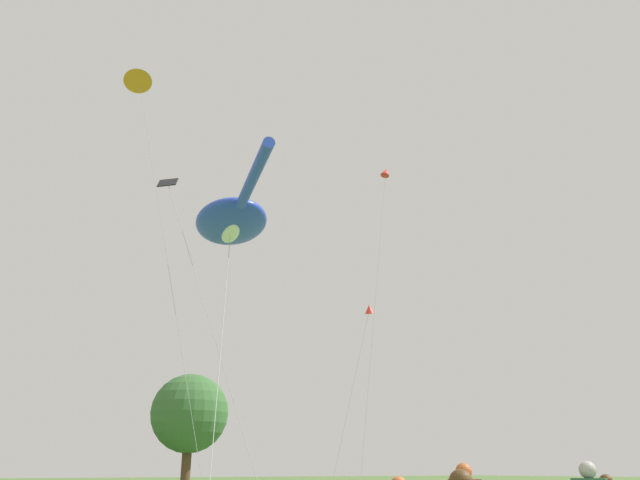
{
  "coord_description": "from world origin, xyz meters",
  "views": [
    {
      "loc": [
        -6.58,
        -3.67,
        1.61
      ],
      "look_at": [
        1.24,
        8.8,
        7.06
      ],
      "focal_mm": 34.96,
      "sensor_mm": 36.0,
      "label": 1
    }
  ],
  "objects_px": {
    "big_show_kite": "(232,221)",
    "small_kite_box_yellow": "(369,311)",
    "tree_shrub_far": "(190,413)",
    "small_kite_delta_white": "(138,75)",
    "small_kite_stunt_black": "(385,177)",
    "small_kite_diamond_red": "(173,200)"
  },
  "relations": [
    {
      "from": "small_kite_delta_white",
      "to": "small_kite_stunt_black",
      "type": "height_order",
      "value": "small_kite_delta_white"
    },
    {
      "from": "big_show_kite",
      "to": "tree_shrub_far",
      "type": "relative_size",
      "value": 1.14
    },
    {
      "from": "small_kite_diamond_red",
      "to": "big_show_kite",
      "type": "bearing_deg",
      "value": 120.56
    },
    {
      "from": "small_kite_delta_white",
      "to": "small_kite_stunt_black",
      "type": "bearing_deg",
      "value": 12.31
    },
    {
      "from": "small_kite_box_yellow",
      "to": "tree_shrub_far",
      "type": "bearing_deg",
      "value": -35.86
    },
    {
      "from": "small_kite_box_yellow",
      "to": "small_kite_stunt_black",
      "type": "height_order",
      "value": "small_kite_stunt_black"
    },
    {
      "from": "big_show_kite",
      "to": "small_kite_stunt_black",
      "type": "height_order",
      "value": "small_kite_stunt_black"
    },
    {
      "from": "small_kite_delta_white",
      "to": "tree_shrub_far",
      "type": "relative_size",
      "value": 1.92
    },
    {
      "from": "big_show_kite",
      "to": "small_kite_box_yellow",
      "type": "relative_size",
      "value": 1.04
    },
    {
      "from": "small_kite_box_yellow",
      "to": "big_show_kite",
      "type": "bearing_deg",
      "value": 85.34
    },
    {
      "from": "big_show_kite",
      "to": "small_kite_box_yellow",
      "type": "distance_m",
      "value": 15.57
    },
    {
      "from": "big_show_kite",
      "to": "small_kite_box_yellow",
      "type": "xyz_separation_m",
      "value": [
        13.11,
        8.39,
        -0.27
      ]
    },
    {
      "from": "big_show_kite",
      "to": "tree_shrub_far",
      "type": "bearing_deg",
      "value": -3.65
    },
    {
      "from": "small_kite_delta_white",
      "to": "small_kite_diamond_red",
      "type": "xyz_separation_m",
      "value": [
        1.04,
        -3.64,
        -7.52
      ]
    },
    {
      "from": "small_kite_stunt_black",
      "to": "small_kite_delta_white",
      "type": "bearing_deg",
      "value": -88.33
    },
    {
      "from": "small_kite_diamond_red",
      "to": "tree_shrub_far",
      "type": "relative_size",
      "value": 1.22
    },
    {
      "from": "small_kite_box_yellow",
      "to": "small_kite_diamond_red",
      "type": "bearing_deg",
      "value": 81.28
    },
    {
      "from": "big_show_kite",
      "to": "tree_shrub_far",
      "type": "xyz_separation_m",
      "value": [
        12.42,
        36.24,
        -4.52
      ]
    },
    {
      "from": "big_show_kite",
      "to": "small_kite_stunt_black",
      "type": "bearing_deg",
      "value": -54.07
    },
    {
      "from": "small_kite_stunt_black",
      "to": "small_kite_diamond_red",
      "type": "xyz_separation_m",
      "value": [
        -14.15,
        -4.51,
        -6.58
      ]
    },
    {
      "from": "big_show_kite",
      "to": "small_kite_delta_white",
      "type": "relative_size",
      "value": 0.59
    },
    {
      "from": "small_kite_stunt_black",
      "to": "small_kite_box_yellow",
      "type": "bearing_deg",
      "value": 157.59
    }
  ]
}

